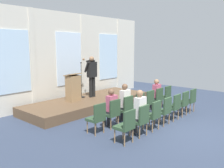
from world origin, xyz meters
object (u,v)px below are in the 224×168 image
(chair_r0_c2, at_px, (126,108))
(chair_r1_c2, at_px, (153,114))
(audience_r0_c2, at_px, (124,101))
(chair_r0_c0, at_px, (97,117))
(chair_r0_c6, at_px, (165,95))
(audience_r1_c1, at_px, (139,111))
(chair_r0_c5, at_px, (157,98))
(audience_r0_c5, at_px, (155,93))
(mic_stand, at_px, (82,90))
(audience_r0_c1, at_px, (110,106))
(lectern, at_px, (73,88))
(speaker, at_px, (92,73))
(chair_r1_c4, at_px, (174,105))
(chair_r0_c4, at_px, (148,101))
(chair_r1_c6, at_px, (190,99))
(chair_r0_c1, at_px, (112,112))
(chair_r1_c0, at_px, (126,124))
(chair_r1_c3, at_px, (164,109))
(chair_r1_c1, at_px, (141,119))
(chair_r1_c5, at_px, (183,102))
(chair_r0_c3, at_px, (137,104))

(chair_r0_c2, xyz_separation_m, chair_r1_c2, (0.00, -1.09, 0.00))
(audience_r0_c2, bearing_deg, chair_r0_c0, -176.66)
(chair_r0_c6, relative_size, audience_r1_c1, 0.68)
(chair_r0_c5, relative_size, audience_r0_c5, 0.73)
(chair_r0_c0, distance_m, audience_r0_c2, 1.38)
(mic_stand, xyz_separation_m, audience_r0_c1, (-1.31, -2.87, 0.01))
(lectern, relative_size, audience_r0_c1, 0.91)
(audience_r0_c1, bearing_deg, speaker, 57.11)
(audience_r0_c1, bearing_deg, chair_r1_c4, -29.75)
(chair_r0_c4, distance_m, audience_r0_c5, 0.71)
(chair_r0_c4, xyz_separation_m, chair_r1_c6, (1.36, -1.09, 0.00))
(chair_r0_c1, xyz_separation_m, chair_r0_c5, (2.73, 0.00, 0.00))
(speaker, xyz_separation_m, chair_r1_c6, (1.73, -3.78, -0.87))
(lectern, bearing_deg, chair_r0_c1, -103.24)
(chair_r0_c0, bearing_deg, chair_r0_c2, 0.00)
(audience_r1_c1, bearing_deg, chair_r0_c2, 55.88)
(chair_r0_c5, height_order, chair_r1_c0, same)
(audience_r1_c1, bearing_deg, chair_r1_c2, -6.58)
(audience_r0_c1, xyz_separation_m, audience_r0_c5, (2.73, -0.00, 0.01))
(lectern, bearing_deg, chair_r0_c5, -52.11)
(chair_r0_c2, height_order, chair_r1_c6, same)
(chair_r0_c1, height_order, chair_r0_c2, same)
(chair_r0_c4, bearing_deg, chair_r1_c3, -122.15)
(lectern, distance_m, chair_r0_c6, 3.89)
(lectern, distance_m, chair_r0_c1, 2.79)
(chair_r1_c6, bearing_deg, chair_r1_c3, 180.00)
(chair_r1_c1, height_order, chair_r1_c6, same)
(lectern, height_order, chair_r1_c6, lectern)
(audience_r0_c1, height_order, chair_r1_c5, audience_r0_c1)
(chair_r0_c1, relative_size, chair_r1_c2, 1.00)
(chair_r0_c4, distance_m, chair_r1_c1, 2.32)
(audience_r0_c2, height_order, chair_r1_c1, audience_r0_c2)
(chair_r1_c5, bearing_deg, audience_r0_c5, 90.00)
(chair_r0_c3, height_order, audience_r1_c1, audience_r1_c1)
(mic_stand, distance_m, chair_r1_c1, 4.25)
(chair_r0_c3, height_order, chair_r1_c0, same)
(chair_r0_c0, distance_m, chair_r1_c5, 3.58)
(audience_r0_c5, distance_m, chair_r1_c0, 3.61)
(chair_r0_c6, distance_m, chair_r1_c6, 1.09)
(chair_r0_c1, bearing_deg, lectern, 76.76)
(chair_r1_c6, bearing_deg, chair_r0_c3, 152.06)
(mic_stand, height_order, chair_r1_c5, mic_stand)
(chair_r0_c6, xyz_separation_m, audience_r1_c1, (-3.41, -1.01, 0.22))
(chair_r0_c6, bearing_deg, lectern, 135.89)
(chair_r0_c2, distance_m, audience_r1_c1, 1.24)
(chair_r0_c5, distance_m, chair_r0_c6, 0.68)
(chair_r0_c2, height_order, audience_r0_c5, audience_r0_c5)
(chair_r1_c2, relative_size, chair_r1_c5, 1.00)
(mic_stand, relative_size, audience_r0_c1, 1.22)
(audience_r0_c1, relative_size, audience_r0_c2, 0.94)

